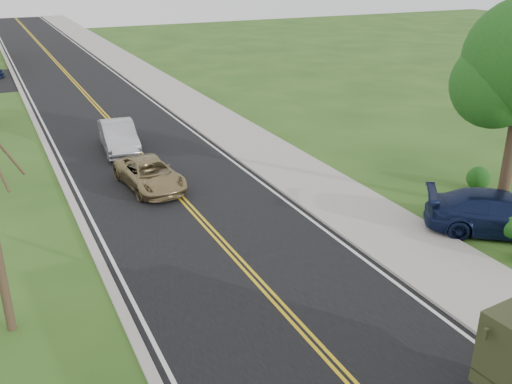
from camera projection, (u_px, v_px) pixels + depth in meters
road at (80, 89)px, 43.07m from camera, size 8.00×120.00×0.01m
curb_right at (134, 83)px, 44.72m from camera, size 0.30×120.00×0.12m
sidewalk_right at (156, 81)px, 45.43m from camera, size 3.20×120.00×0.10m
curb_left at (22, 93)px, 41.39m from camera, size 0.30×120.00×0.10m
suv_champagne at (150, 174)px, 24.44m from camera, size 2.44×4.58×1.23m
sedan_silver at (119, 137)px, 29.07m from camera, size 1.99×4.68×1.50m
pickup_navy at (501, 214)px, 20.32m from camera, size 5.48×4.88×1.52m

